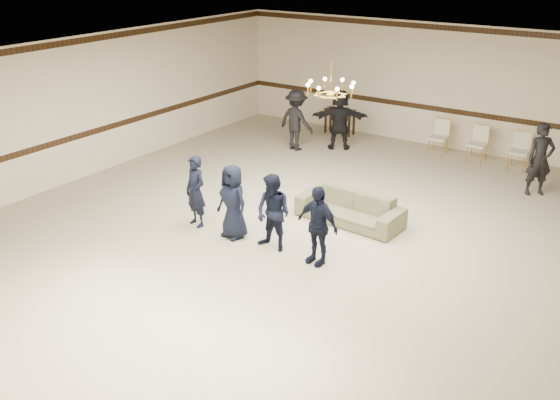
{
  "coord_description": "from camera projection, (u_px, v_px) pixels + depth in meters",
  "views": [
    {
      "loc": [
        5.43,
        -8.6,
        5.12
      ],
      "look_at": [
        -0.08,
        -0.5,
        1.01
      ],
      "focal_mm": 39.86,
      "sensor_mm": 36.0,
      "label": 1
    }
  ],
  "objects": [
    {
      "name": "room",
      "position": [
        300.0,
        160.0,
        10.74
      ],
      "size": [
        12.01,
        14.01,
        3.21
      ],
      "color": "tan",
      "rests_on": "ground"
    },
    {
      "name": "chair_rail",
      "position": [
        443.0,
        110.0,
        16.29
      ],
      "size": [
        12.0,
        0.02,
        0.14
      ],
      "primitive_type": "cube",
      "color": "#311D0E",
      "rests_on": "wall_back"
    },
    {
      "name": "crown_molding",
      "position": [
        451.0,
        28.0,
        15.49
      ],
      "size": [
        12.0,
        0.02,
        0.14
      ],
      "primitive_type": "cube",
      "color": "#311D0E",
      "rests_on": "wall_back"
    },
    {
      "name": "chandelier",
      "position": [
        331.0,
        77.0,
        11.0
      ],
      "size": [
        0.94,
        0.94,
        0.89
      ],
      "primitive_type": null,
      "color": "#B98F3B",
      "rests_on": "ceiling"
    },
    {
      "name": "boy_a",
      "position": [
        196.0,
        191.0,
        11.81
      ],
      "size": [
        0.58,
        0.45,
        1.4
      ],
      "primitive_type": "imported",
      "rotation": [
        0.0,
        0.0,
        -0.23
      ],
      "color": "black",
      "rests_on": "floor"
    },
    {
      "name": "boy_b",
      "position": [
        233.0,
        202.0,
        11.34
      ],
      "size": [
        0.76,
        0.57,
        1.4
      ],
      "primitive_type": "imported",
      "rotation": [
        0.0,
        0.0,
        -0.19
      ],
      "color": "black",
      "rests_on": "floor"
    },
    {
      "name": "boy_c",
      "position": [
        273.0,
        213.0,
        10.87
      ],
      "size": [
        0.71,
        0.57,
        1.4
      ],
      "primitive_type": "imported",
      "rotation": [
        0.0,
        0.0,
        -0.06
      ],
      "color": "black",
      "rests_on": "floor"
    },
    {
      "name": "boy_d",
      "position": [
        317.0,
        225.0,
        10.41
      ],
      "size": [
        0.86,
        0.46,
        1.4
      ],
      "primitive_type": "imported",
      "rotation": [
        0.0,
        0.0,
        -0.14
      ],
      "color": "black",
      "rests_on": "floor"
    },
    {
      "name": "settee",
      "position": [
        350.0,
        208.0,
        12.08
      ],
      "size": [
        2.14,
        0.95,
        0.61
      ],
      "primitive_type": "imported",
      "rotation": [
        0.0,
        0.0,
        -0.06
      ],
      "color": "#666544",
      "rests_on": "floor"
    },
    {
      "name": "adult_left",
      "position": [
        296.0,
        120.0,
        16.12
      ],
      "size": [
        1.09,
        0.72,
        1.59
      ],
      "primitive_type": "imported",
      "rotation": [
        0.0,
        0.0,
        3.01
      ],
      "color": "black",
      "rests_on": "floor"
    },
    {
      "name": "adult_mid",
      "position": [
        340.0,
        119.0,
        16.19
      ],
      "size": [
        1.52,
        1.13,
        1.59
      ],
      "primitive_type": "imported",
      "rotation": [
        0.0,
        0.0,
        3.66
      ],
      "color": "black",
      "rests_on": "floor"
    },
    {
      "name": "adult_right",
      "position": [
        540.0,
        159.0,
        13.24
      ],
      "size": [
        0.69,
        0.66,
        1.59
      ],
      "primitive_type": "imported",
      "rotation": [
        0.0,
        0.0,
        0.67
      ],
      "color": "black",
      "rests_on": "floor"
    },
    {
      "name": "banquet_chair_left",
      "position": [
        439.0,
        138.0,
        15.87
      ],
      "size": [
        0.45,
        0.45,
        0.9
      ],
      "primitive_type": null,
      "rotation": [
        0.0,
        0.0,
        0.04
      ],
      "color": "beige",
      "rests_on": "floor"
    },
    {
      "name": "banquet_chair_mid",
      "position": [
        478.0,
        144.0,
        15.35
      ],
      "size": [
        0.44,
        0.44,
        0.9
      ],
      "primitive_type": null,
      "rotation": [
        0.0,
        0.0,
        0.0
      ],
      "color": "beige",
      "rests_on": "floor"
    },
    {
      "name": "banquet_chair_right",
      "position": [
        519.0,
        151.0,
        14.83
      ],
      "size": [
        0.47,
        0.47,
        0.9
      ],
      "primitive_type": null,
      "rotation": [
        0.0,
        0.0,
        0.08
      ],
      "color": "beige",
      "rests_on": "floor"
    },
    {
      "name": "console_table",
      "position": [
        340.0,
        121.0,
        17.61
      ],
      "size": [
        0.86,
        0.38,
        0.72
      ],
      "primitive_type": "cube",
      "rotation": [
        0.0,
        0.0,
        0.02
      ],
      "color": "black",
      "rests_on": "floor"
    }
  ]
}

